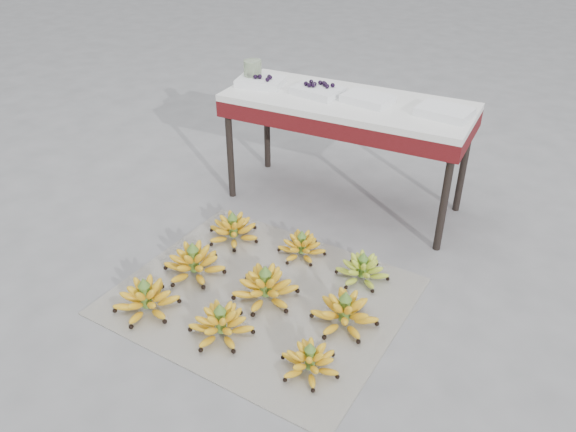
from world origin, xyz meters
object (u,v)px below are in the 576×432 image
at_px(bunch_front_right, 310,361).
at_px(tray_far_left, 261,81).
at_px(bunch_mid_left, 194,263).
at_px(bunch_mid_right, 344,313).
at_px(bunch_front_center, 221,324).
at_px(tray_right, 368,99).
at_px(bunch_front_left, 146,299).
at_px(bunch_mid_center, 266,287).
at_px(bunch_back_center, 302,247).
at_px(glass_jar, 253,72).
at_px(tray_far_right, 444,112).
at_px(tray_left, 318,90).
at_px(newspaper_mat, 262,296).
at_px(bunch_back_left, 233,230).
at_px(vendor_table, 347,112).
at_px(bunch_back_right, 362,270).

xyz_separation_m(bunch_front_right, tray_far_left, (-0.91, 1.26, 0.60)).
height_order(bunch_mid_left, bunch_mid_right, bunch_mid_left).
xyz_separation_m(bunch_mid_left, bunch_mid_right, (0.78, -0.00, -0.00)).
xyz_separation_m(bunch_front_center, tray_right, (0.14, 1.26, 0.59)).
xyz_separation_m(bunch_front_left, bunch_mid_center, (0.43, 0.31, 0.00)).
relative_size(bunch_mid_center, tray_right, 1.47).
bearing_deg(tray_right, bunch_mid_right, -73.04).
bearing_deg(bunch_front_right, bunch_mid_right, 99.28).
height_order(bunch_back_center, glass_jar, glass_jar).
xyz_separation_m(bunch_back_center, tray_far_right, (0.49, 0.59, 0.60)).
distance_m(tray_left, glass_jar, 0.41).
bearing_deg(tray_far_right, tray_left, -179.94).
relative_size(bunch_front_right, bunch_mid_center, 0.71).
xyz_separation_m(newspaper_mat, bunch_mid_center, (0.03, -0.01, 0.07)).
height_order(bunch_mid_right, bunch_back_left, bunch_mid_right).
distance_m(bunch_back_left, tray_left, 0.88).
bearing_deg(bunch_back_center, newspaper_mat, -86.64).
bearing_deg(bunch_back_center, bunch_back_left, -168.14).
distance_m(bunch_back_left, tray_far_left, 0.87).
height_order(newspaper_mat, bunch_front_left, bunch_front_left).
relative_size(bunch_front_left, bunch_mid_center, 0.88).
bearing_deg(bunch_back_center, vendor_table, 99.30).
height_order(vendor_table, tray_right, tray_right).
height_order(bunch_front_left, tray_far_left, tray_far_left).
xyz_separation_m(bunch_back_center, bunch_back_right, (0.34, -0.04, 0.00)).
height_order(bunch_back_center, tray_left, tray_left).
distance_m(newspaper_mat, vendor_table, 1.12).
relative_size(bunch_front_center, bunch_back_center, 1.24).
xyz_separation_m(bunch_front_right, bunch_back_right, (-0.02, 0.64, 0.00)).
bearing_deg(glass_jar, bunch_front_left, -82.21).
distance_m(newspaper_mat, bunch_mid_left, 0.38).
height_order(bunch_front_right, tray_far_right, tray_far_right).
height_order(newspaper_mat, glass_jar, glass_jar).
bearing_deg(tray_far_right, bunch_front_left, -125.93).
bearing_deg(tray_right, bunch_back_left, -127.05).
distance_m(vendor_table, tray_far_right, 0.52).
xyz_separation_m(bunch_front_left, bunch_back_center, (0.43, 0.69, -0.01)).
height_order(tray_far_left, glass_jar, glass_jar).
distance_m(bunch_front_left, bunch_mid_left, 0.31).
xyz_separation_m(bunch_mid_right, tray_left, (-0.58, 0.96, 0.59)).
xyz_separation_m(vendor_table, tray_right, (0.11, -0.00, 0.09)).
relative_size(newspaper_mat, bunch_mid_center, 3.14).
relative_size(bunch_front_center, glass_jar, 2.59).
height_order(bunch_mid_left, bunch_back_center, bunch_mid_left).
bearing_deg(bunch_mid_right, bunch_front_center, -137.39).
height_order(bunch_back_left, vendor_table, vendor_table).
distance_m(bunch_back_right, tray_right, 0.91).
height_order(vendor_table, tray_far_left, tray_far_left).
bearing_deg(bunch_front_center, tray_right, 68.97).
distance_m(bunch_back_right, tray_far_right, 0.88).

